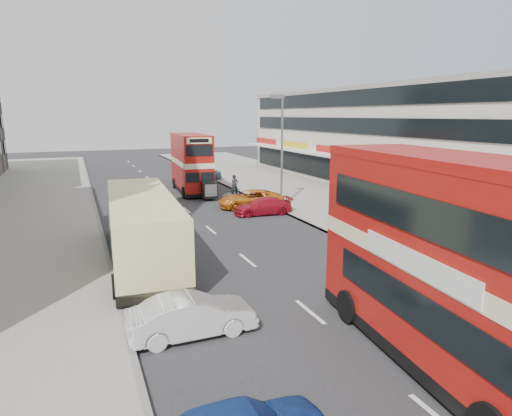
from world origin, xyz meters
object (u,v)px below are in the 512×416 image
bus_second (191,163)px  cyclist (235,192)px  coach (142,225)px  car_right_c (201,175)px  bus_main (448,261)px  car_right_a (263,206)px  street_lamp (281,143)px  car_right_b (251,199)px  pedestrian_near (345,207)px  car_left_front (192,316)px

bus_second → cyclist: 6.03m
coach → car_right_c: (9.19, 23.33, -1.01)m
bus_main → car_right_a: 19.03m
cyclist → street_lamp: bearing=-69.9°
bus_second → coach: size_ratio=0.81×
cyclist → bus_main: bearing=-103.7°
bus_second → bus_main: bearing=93.0°
bus_main → car_right_c: bearing=-88.7°
street_lamp → car_right_b: size_ratio=1.69×
pedestrian_near → cyclist: 10.27m
bus_second → car_right_b: size_ratio=1.89×
street_lamp → cyclist: size_ratio=3.87×
car_right_c → pedestrian_near: (3.81, -20.54, 0.29)m
street_lamp → pedestrian_near: street_lamp is taller
car_left_front → pedestrian_near: (12.66, 10.60, 0.36)m
bus_main → car_right_b: (2.73, 21.06, -2.25)m
street_lamp → car_left_front: (-10.72, -16.01, -4.13)m
car_right_c → pedestrian_near: size_ratio=2.45×
coach → car_right_c: bearing=72.1°
car_left_front → car_right_b: 19.14m
car_right_a → cyclist: 5.39m
street_lamp → car_right_c: bearing=97.1°
car_right_a → coach: bearing=-47.7°
bus_main → car_right_b: size_ratio=2.14×
bus_main → car_left_front: bus_main is taller
bus_second → car_right_a: 11.12m
car_right_b → car_right_a: bearing=6.3°
bus_second → pedestrian_near: size_ratio=5.26×
coach → car_right_b: size_ratio=2.34×
car_right_a → cyclist: size_ratio=1.91×
pedestrian_near → car_right_b: bearing=-82.8°
street_lamp → car_right_a: 4.85m
street_lamp → car_left_front: bearing=-123.8°
car_left_front → car_right_a: bearing=-30.7°
coach → bus_main: bearing=-58.2°
car_right_a → car_right_c: size_ratio=0.95×
bus_second → car_right_b: bearing=109.2°
bus_second → coach: (-6.81, -17.53, -0.87)m
car_left_front → pedestrian_near: pedestrian_near is taller
car_right_b → pedestrian_near: 7.51m
bus_main → cyclist: 24.32m
car_left_front → cyclist: (8.61, 20.03, 0.04)m
car_left_front → cyclist: bearing=-23.2°
car_right_c → cyclist: 11.11m
car_right_c → pedestrian_near: bearing=8.1°
bus_main → bus_second: (0.44, 29.39, -0.32)m
car_left_front → car_right_b: car_right_b is taller
cyclist → car_right_b: bearing=-94.7°
pedestrian_near → cyclist: cyclist is taller
car_right_a → car_right_b: size_ratio=0.84×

